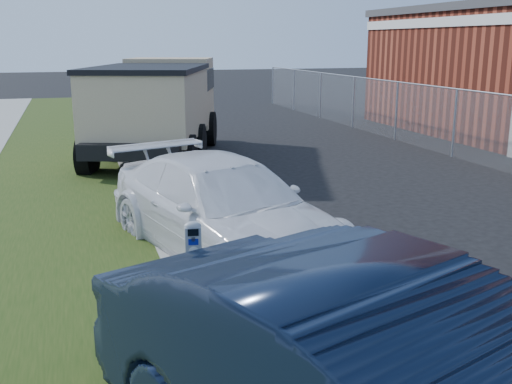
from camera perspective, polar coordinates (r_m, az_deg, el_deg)
name	(u,v)px	position (r m, az deg, el deg)	size (l,w,h in m)	color
ground	(379,275)	(8.15, 11.67, -7.76)	(120.00, 120.00, 0.00)	black
chainlink_fence	(456,110)	(16.82, 18.48, 7.46)	(0.06, 30.06, 30.00)	slate
parking_meter	(193,254)	(5.90, -5.99, -5.91)	(0.18, 0.13, 1.20)	#3F4247
white_wagon	(222,207)	(8.61, -3.26, -1.44)	(1.93, 4.76, 1.38)	white
dump_truck	(158,103)	(16.16, -9.29, 8.35)	(4.37, 6.90, 2.54)	black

